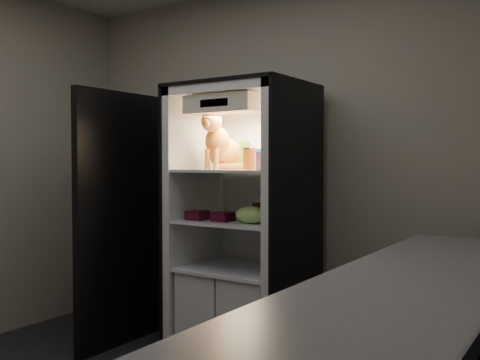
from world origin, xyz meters
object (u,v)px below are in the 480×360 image
object	(u,v)px
mayo_tub	(257,159)
condiment_jar	(248,214)
tabby_cat	(221,146)
soda_can_a	(268,211)
cream_carton	(263,161)
grape_bag	(251,215)
soda_can_c	(258,212)
soda_can_b	(271,214)
berry_box_left	(197,215)
parmesan_shaker	(245,155)
berry_box_right	(223,217)
refrigerator	(245,240)
pepper_jar	(281,154)
salsa_jar	(249,159)

from	to	relation	value
mayo_tub	condiment_jar	world-z (taller)	mayo_tub
tabby_cat	soda_can_a	distance (m)	0.57
cream_carton	grape_bag	xyz separation A→B (m)	(-0.11, 0.05, -0.35)
soda_can_c	condiment_jar	size ratio (longest dim) A/B	1.70
soda_can_b	soda_can_a	bearing A→B (deg)	134.06
berry_box_left	parmesan_shaker	bearing A→B (deg)	41.12
mayo_tub	soda_can_c	xyz separation A→B (m)	(0.13, -0.21, -0.35)
tabby_cat	berry_box_right	world-z (taller)	tabby_cat
condiment_jar	refrigerator	bearing A→B (deg)	149.34
pepper_jar	cream_carton	world-z (taller)	pepper_jar
soda_can_b	grape_bag	size ratio (longest dim) A/B	0.50
pepper_jar	berry_box_right	distance (m)	0.58
grape_bag	berry_box_left	xyz separation A→B (m)	(-0.43, -0.03, -0.02)
condiment_jar	grape_bag	xyz separation A→B (m)	(0.14, -0.18, 0.02)
condiment_jar	soda_can_b	bearing A→B (deg)	-13.89
condiment_jar	berry_box_left	world-z (taller)	condiment_jar
tabby_cat	soda_can_a	bearing A→B (deg)	4.25
salsa_jar	condiment_jar	distance (m)	0.40
pepper_jar	berry_box_right	xyz separation A→B (m)	(-0.34, -0.20, -0.42)
cream_carton	soda_can_c	world-z (taller)	cream_carton
refrigerator	pepper_jar	bearing A→B (deg)	-1.10
pepper_jar	cream_carton	bearing A→B (deg)	-89.51
tabby_cat	cream_carton	world-z (taller)	tabby_cat
parmesan_shaker	soda_can_a	xyz separation A→B (m)	(0.18, 0.01, -0.38)
tabby_cat	soda_can_b	distance (m)	0.63
refrigerator	grape_bag	distance (m)	0.34
grape_bag	condiment_jar	bearing A→B (deg)	128.67
refrigerator	berry_box_left	size ratio (longest dim) A/B	14.73
refrigerator	salsa_jar	bearing A→B (deg)	-47.10
parmesan_shaker	condiment_jar	xyz separation A→B (m)	(0.03, -0.02, -0.41)
soda_can_a	berry_box_right	size ratio (longest dim) A/B	1.03
salsa_jar	pepper_jar	world-z (taller)	pepper_jar
condiment_jar	cream_carton	bearing A→B (deg)	-41.21
pepper_jar	soda_can_a	xyz separation A→B (m)	(-0.11, 0.00, -0.39)
mayo_tub	soda_can_c	bearing A→B (deg)	-57.00
berry_box_left	condiment_jar	bearing A→B (deg)	35.51
cream_carton	soda_can_a	distance (m)	0.44
refrigerator	condiment_jar	bearing A→B (deg)	-30.66
soda_can_a	soda_can_b	bearing A→B (deg)	-45.94
soda_can_c	condiment_jar	world-z (taller)	soda_can_c
berry_box_right	salsa_jar	bearing A→B (deg)	28.17
soda_can_a	refrigerator	bearing A→B (deg)	178.69
tabby_cat	grape_bag	size ratio (longest dim) A/B	1.95
tabby_cat	berry_box_left	size ratio (longest dim) A/B	3.42
berry_box_left	salsa_jar	bearing A→B (deg)	17.09
cream_carton	berry_box_left	world-z (taller)	cream_carton
parmesan_shaker	grape_bag	world-z (taller)	parmesan_shaker
condiment_jar	berry_box_right	size ratio (longest dim) A/B	0.66
cream_carton	soda_can_b	distance (m)	0.39
refrigerator	berry_box_left	world-z (taller)	refrigerator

